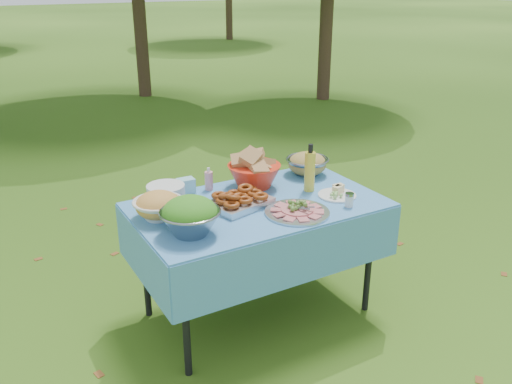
% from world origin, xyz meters
% --- Properties ---
extents(ground, '(80.00, 80.00, 0.00)m').
position_xyz_m(ground, '(0.00, 0.00, 0.00)').
color(ground, '#173209').
rests_on(ground, ground).
extents(picnic_table, '(1.46, 0.86, 0.76)m').
position_xyz_m(picnic_table, '(0.00, 0.00, 0.38)').
color(picnic_table, '#82D4FB').
rests_on(picnic_table, ground).
extents(salad_bowl, '(0.34, 0.34, 0.21)m').
position_xyz_m(salad_bowl, '(-0.51, -0.18, 0.87)').
color(salad_bowl, gray).
rests_on(salad_bowl, picnic_table).
extents(pasta_bowl_white, '(0.31, 0.31, 0.16)m').
position_xyz_m(pasta_bowl_white, '(-0.58, 0.10, 0.84)').
color(pasta_bowl_white, silver).
rests_on(pasta_bowl_white, picnic_table).
extents(plate_stack, '(0.28, 0.28, 0.10)m').
position_xyz_m(plate_stack, '(-0.46, 0.31, 0.81)').
color(plate_stack, silver).
rests_on(plate_stack, picnic_table).
extents(wipes_box, '(0.10, 0.08, 0.09)m').
position_xyz_m(wipes_box, '(-0.30, 0.37, 0.81)').
color(wipes_box, '#8DD0DE').
rests_on(wipes_box, picnic_table).
extents(sanitizer_bottle, '(0.06, 0.06, 0.15)m').
position_xyz_m(sanitizer_bottle, '(-0.16, 0.35, 0.83)').
color(sanitizer_bottle, pink).
rests_on(sanitizer_bottle, picnic_table).
extents(bread_bowl, '(0.42, 0.42, 0.23)m').
position_xyz_m(bread_bowl, '(0.12, 0.25, 0.87)').
color(bread_bowl, red).
rests_on(bread_bowl, picnic_table).
extents(pasta_bowl_steel, '(0.36, 0.36, 0.15)m').
position_xyz_m(pasta_bowl_steel, '(0.55, 0.28, 0.84)').
color(pasta_bowl_steel, gray).
rests_on(pasta_bowl_steel, picnic_table).
extents(fried_tray, '(0.40, 0.32, 0.08)m').
position_xyz_m(fried_tray, '(-0.11, 0.02, 0.80)').
color(fried_tray, silver).
rests_on(fried_tray, picnic_table).
extents(charcuterie_platter, '(0.47, 0.47, 0.09)m').
position_xyz_m(charcuterie_platter, '(0.12, -0.23, 0.80)').
color(charcuterie_platter, '#B7B9BF').
rests_on(charcuterie_platter, picnic_table).
extents(oil_bottle, '(0.08, 0.08, 0.30)m').
position_xyz_m(oil_bottle, '(0.38, 0.02, 0.91)').
color(oil_bottle, gold).
rests_on(oil_bottle, picnic_table).
extents(cheese_plate, '(0.26, 0.26, 0.06)m').
position_xyz_m(cheese_plate, '(0.48, -0.14, 0.79)').
color(cheese_plate, silver).
rests_on(cheese_plate, picnic_table).
extents(shaker, '(0.07, 0.07, 0.08)m').
position_xyz_m(shaker, '(0.44, -0.30, 0.80)').
color(shaker, silver).
rests_on(shaker, picnic_table).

